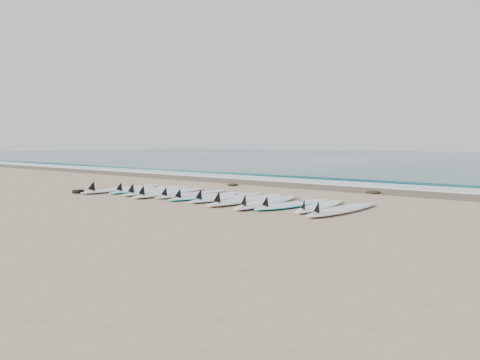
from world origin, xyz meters
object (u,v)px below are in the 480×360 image
Objects in this scene: surfboard_11 at (341,209)px; leash_coil at (78,191)px; surfboard_6 at (227,197)px; surfboard_0 at (122,188)px.

leash_coil is (-6.99, -1.32, -0.01)m from surfboard_11.
surfboard_11 is (3.04, -0.13, -0.00)m from surfboard_6.
leash_coil is at bearing -166.47° from surfboard_11.
surfboard_0 is at bearing -172.28° from surfboard_6.
surfboard_11 is (6.61, 0.20, -0.01)m from surfboard_0.
surfboard_0 is at bearing -175.40° from surfboard_11.
surfboard_6 is (3.57, 0.34, -0.01)m from surfboard_0.
surfboard_6 reaches higher than surfboard_11.
surfboard_0 is 1.10× the size of surfboard_6.
surfboard_6 is 3.04m from surfboard_11.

